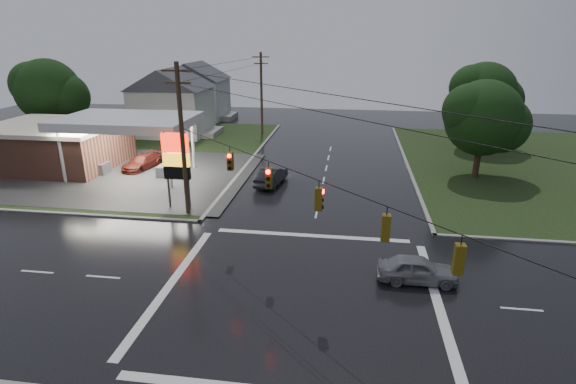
# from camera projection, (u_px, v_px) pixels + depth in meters

# --- Properties ---
(ground) EXTENTS (120.00, 120.00, 0.00)m
(ground) POSITION_uv_depth(u_px,v_px,m) (299.00, 292.00, 23.47)
(ground) COLOR black
(ground) RESTS_ON ground
(grass_nw) EXTENTS (36.00, 36.00, 0.08)m
(grass_nw) POSITION_uv_depth(u_px,v_px,m) (100.00, 151.00, 51.16)
(grass_nw) COLOR black
(grass_nw) RESTS_ON ground
(gas_station) EXTENTS (26.20, 18.00, 5.60)m
(gas_station) POSITION_uv_depth(u_px,v_px,m) (66.00, 143.00, 44.40)
(gas_station) COLOR #2D2D2D
(gas_station) RESTS_ON ground
(pylon_sign) EXTENTS (2.00, 0.35, 6.00)m
(pylon_sign) POSITION_uv_depth(u_px,v_px,m) (176.00, 158.00, 33.31)
(pylon_sign) COLOR #59595E
(pylon_sign) RESTS_ON ground
(utility_pole_nw) EXTENTS (2.20, 0.32, 11.00)m
(utility_pole_nw) POSITION_uv_depth(u_px,v_px,m) (182.00, 139.00, 31.68)
(utility_pole_nw) COLOR #382619
(utility_pole_nw) RESTS_ON ground
(utility_pole_n) EXTENTS (2.20, 0.32, 10.50)m
(utility_pole_n) POSITION_uv_depth(u_px,v_px,m) (261.00, 92.00, 58.34)
(utility_pole_n) COLOR #382619
(utility_pole_n) RESTS_ON ground
(traffic_signals) EXTENTS (26.87, 26.87, 1.47)m
(traffic_signals) POSITION_uv_depth(u_px,v_px,m) (301.00, 174.00, 21.28)
(traffic_signals) COLOR black
(traffic_signals) RESTS_ON ground
(house_near) EXTENTS (11.05, 8.48, 8.60)m
(house_near) POSITION_uv_depth(u_px,v_px,m) (172.00, 101.00, 58.35)
(house_near) COLOR silver
(house_near) RESTS_ON ground
(house_far) EXTENTS (11.05, 8.48, 8.60)m
(house_far) POSITION_uv_depth(u_px,v_px,m) (196.00, 90.00, 69.68)
(house_far) COLOR silver
(house_far) RESTS_ON ground
(tree_nw_behind) EXTENTS (8.93, 7.60, 10.00)m
(tree_nw_behind) POSITION_uv_depth(u_px,v_px,m) (49.00, 91.00, 53.86)
(tree_nw_behind) COLOR black
(tree_nw_behind) RESTS_ON ground
(tree_ne_near) EXTENTS (7.99, 6.80, 8.98)m
(tree_ne_near) POSITION_uv_depth(u_px,v_px,m) (485.00, 118.00, 40.25)
(tree_ne_near) COLOR black
(tree_ne_near) RESTS_ON ground
(tree_ne_far) EXTENTS (8.46, 7.20, 9.80)m
(tree_ne_far) POSITION_uv_depth(u_px,v_px,m) (485.00, 95.00, 50.84)
(tree_ne_far) COLOR black
(tree_ne_far) RESTS_ON ground
(car_north) EXTENTS (2.42, 5.01, 1.58)m
(car_north) POSITION_uv_depth(u_px,v_px,m) (271.00, 176.00, 39.90)
(car_north) COLOR black
(car_north) RESTS_ON ground
(car_crossing) EXTENTS (4.34, 1.79, 1.47)m
(car_crossing) POSITION_uv_depth(u_px,v_px,m) (418.00, 269.00, 24.26)
(car_crossing) COLOR slate
(car_crossing) RESTS_ON ground
(car_pump) EXTENTS (3.06, 5.27, 1.43)m
(car_pump) POSITION_uv_depth(u_px,v_px,m) (142.00, 162.00, 44.46)
(car_pump) COLOR #4C1711
(car_pump) RESTS_ON ground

